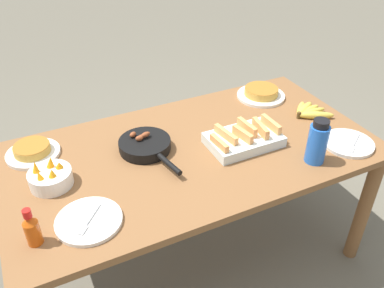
% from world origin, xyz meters
% --- Properties ---
extents(ground_plane, '(14.00, 14.00, 0.00)m').
position_xyz_m(ground_plane, '(0.00, 0.00, 0.00)').
color(ground_plane, '#666051').
extents(dining_table, '(1.71, 0.91, 0.72)m').
position_xyz_m(dining_table, '(0.00, 0.00, 0.63)').
color(dining_table, brown).
rests_on(dining_table, ground_plane).
extents(banana_bunch, '(0.19, 0.22, 0.04)m').
position_xyz_m(banana_bunch, '(0.69, 0.01, 0.74)').
color(banana_bunch, gold).
rests_on(banana_bunch, dining_table).
extents(melon_tray, '(0.34, 0.22, 0.10)m').
position_xyz_m(melon_tray, '(0.24, -0.07, 0.75)').
color(melon_tray, silver).
rests_on(melon_tray, dining_table).
extents(skillet, '(0.24, 0.39, 0.08)m').
position_xyz_m(skillet, '(-0.20, 0.09, 0.74)').
color(skillet, black).
rests_on(skillet, dining_table).
extents(frittata_plate_center, '(0.24, 0.24, 0.05)m').
position_xyz_m(frittata_plate_center, '(-0.67, 0.28, 0.74)').
color(frittata_plate_center, silver).
rests_on(frittata_plate_center, dining_table).
extents(frittata_plate_side, '(0.27, 0.27, 0.06)m').
position_xyz_m(frittata_plate_side, '(0.58, 0.29, 0.74)').
color(frittata_plate_side, silver).
rests_on(frittata_plate_side, dining_table).
extents(empty_plate_near_front, '(0.25, 0.25, 0.02)m').
position_xyz_m(empty_plate_near_front, '(-0.55, -0.25, 0.73)').
color(empty_plate_near_front, silver).
rests_on(empty_plate_near_front, dining_table).
extents(empty_plate_far_left, '(0.24, 0.24, 0.02)m').
position_xyz_m(empty_plate_far_left, '(0.68, -0.29, 0.73)').
color(empty_plate_far_left, silver).
rests_on(empty_plate_far_left, dining_table).
extents(fruit_bowl_mango, '(0.18, 0.18, 0.12)m').
position_xyz_m(fruit_bowl_mango, '(-0.63, 0.03, 0.76)').
color(fruit_bowl_mango, silver).
rests_on(fruit_bowl_mango, dining_table).
extents(water_bottle, '(0.09, 0.09, 0.21)m').
position_xyz_m(water_bottle, '(0.45, -0.32, 0.82)').
color(water_bottle, blue).
rests_on(water_bottle, dining_table).
extents(hot_sauce_bottle, '(0.05, 0.05, 0.15)m').
position_xyz_m(hot_sauce_bottle, '(-0.74, -0.27, 0.78)').
color(hot_sauce_bottle, '#C64C0F').
rests_on(hot_sauce_bottle, dining_table).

